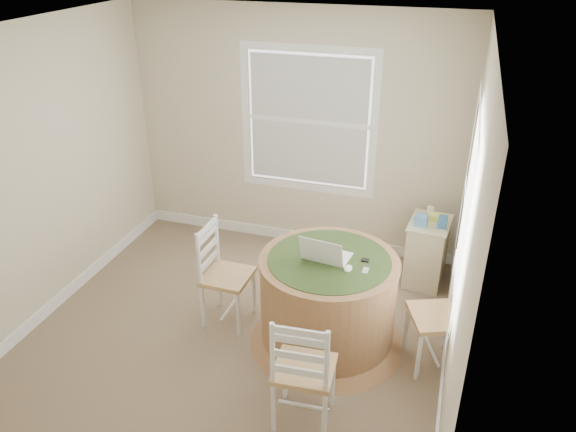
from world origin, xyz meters
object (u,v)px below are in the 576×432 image
(corner_chest, at_px, (426,252))
(chair_near, at_px, (304,368))
(laptop, at_px, (326,255))
(chair_right, at_px, (437,316))
(chair_left, at_px, (228,276))
(round_table, at_px, (328,298))

(corner_chest, bearing_deg, chair_near, -102.40)
(chair_near, relative_size, laptop, 2.37)
(chair_near, distance_m, laptop, 1.00)
(laptop, relative_size, corner_chest, 0.59)
(chair_near, relative_size, chair_right, 1.00)
(chair_left, bearing_deg, chair_near, -132.56)
(chair_right, xyz_separation_m, laptop, (-0.93, 0.02, 0.39))
(chair_left, height_order, laptop, laptop)
(chair_left, height_order, corner_chest, chair_left)
(chair_right, height_order, laptop, laptop)
(laptop, bearing_deg, chair_right, -173.63)
(round_table, height_order, chair_right, chair_right)
(laptop, bearing_deg, chair_left, 6.57)
(chair_near, distance_m, chair_right, 1.23)
(laptop, bearing_deg, corner_chest, -114.17)
(chair_right, xyz_separation_m, corner_chest, (-0.17, 1.23, -0.13))
(chair_right, bearing_deg, corner_chest, 166.30)
(round_table, height_order, chair_left, chair_left)
(chair_left, xyz_separation_m, corner_chest, (1.65, 1.19, -0.13))
(chair_left, relative_size, corner_chest, 1.40)
(laptop, bearing_deg, chair_near, 102.79)
(chair_near, height_order, laptop, laptop)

